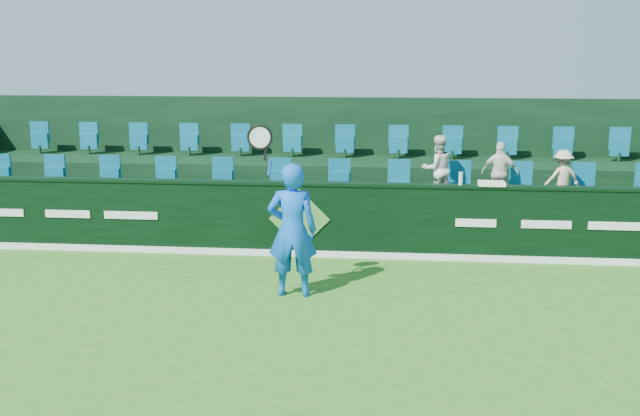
# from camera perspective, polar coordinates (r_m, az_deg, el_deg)

# --- Properties ---
(ground) EXTENTS (60.00, 60.00, 0.00)m
(ground) POSITION_cam_1_polar(r_m,az_deg,el_deg) (9.25, -4.68, -10.66)
(ground) COLOR #266718
(ground) RESTS_ON ground
(sponsor_hoarding) EXTENTS (16.00, 0.25, 1.35)m
(sponsor_hoarding) POSITION_cam_1_polar(r_m,az_deg,el_deg) (12.81, -1.59, -0.89)
(sponsor_hoarding) COLOR black
(sponsor_hoarding) RESTS_ON ground
(stand_tier_front) EXTENTS (16.00, 2.00, 0.80)m
(stand_tier_front) POSITION_cam_1_polar(r_m,az_deg,el_deg) (13.94, -1.04, -0.95)
(stand_tier_front) COLOR black
(stand_tier_front) RESTS_ON ground
(stand_tier_back) EXTENTS (16.00, 1.80, 1.30)m
(stand_tier_back) POSITION_cam_1_polar(r_m,az_deg,el_deg) (15.73, -0.25, 1.53)
(stand_tier_back) COLOR black
(stand_tier_back) RESTS_ON ground
(stand_rear) EXTENTS (16.00, 4.10, 2.60)m
(stand_rear) POSITION_cam_1_polar(r_m,az_deg,el_deg) (16.08, -0.10, 3.81)
(stand_rear) COLOR black
(stand_rear) RESTS_ON ground
(seat_row_front) EXTENTS (13.50, 0.50, 0.60)m
(seat_row_front) POSITION_cam_1_polar(r_m,az_deg,el_deg) (14.19, -0.86, 2.17)
(seat_row_front) COLOR #085D7B
(seat_row_front) RESTS_ON stand_tier_front
(seat_row_back) EXTENTS (13.50, 0.50, 0.60)m
(seat_row_back) POSITION_cam_1_polar(r_m,az_deg,el_deg) (15.88, -0.15, 5.10)
(seat_row_back) COLOR #085D7B
(seat_row_back) RESTS_ON stand_tier_back
(tennis_player) EXTENTS (1.04, 0.52, 2.63)m
(tennis_player) POSITION_cam_1_polar(r_m,az_deg,el_deg) (10.63, -2.25, -1.72)
(tennis_player) COLOR blue
(tennis_player) RESTS_ON ground
(spectator_left) EXTENTS (0.75, 0.67, 1.29)m
(spectator_left) POSITION_cam_1_polar(r_m,az_deg,el_deg) (13.70, 9.37, 3.10)
(spectator_left) COLOR silver
(spectator_left) RESTS_ON stand_tier_front
(spectator_middle) EXTENTS (0.74, 0.49, 1.18)m
(spectator_middle) POSITION_cam_1_polar(r_m,az_deg,el_deg) (13.84, 14.20, 2.74)
(spectator_middle) COLOR white
(spectator_middle) RESTS_ON stand_tier_front
(spectator_right) EXTENTS (0.73, 0.52, 1.04)m
(spectator_right) POSITION_cam_1_polar(r_m,az_deg,el_deg) (14.07, 18.81, 2.32)
(spectator_right) COLOR beige
(spectator_right) RESTS_ON stand_tier_front
(towel) EXTENTS (0.45, 0.29, 0.07)m
(towel) POSITION_cam_1_polar(r_m,az_deg,el_deg) (12.70, 13.56, 1.92)
(towel) COLOR white
(towel) RESTS_ON sponsor_hoarding
(drinks_bottle) EXTENTS (0.07, 0.07, 0.23)m
(drinks_bottle) POSITION_cam_1_polar(r_m,az_deg,el_deg) (12.62, 11.19, 2.33)
(drinks_bottle) COLOR silver
(drinks_bottle) RESTS_ON sponsor_hoarding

